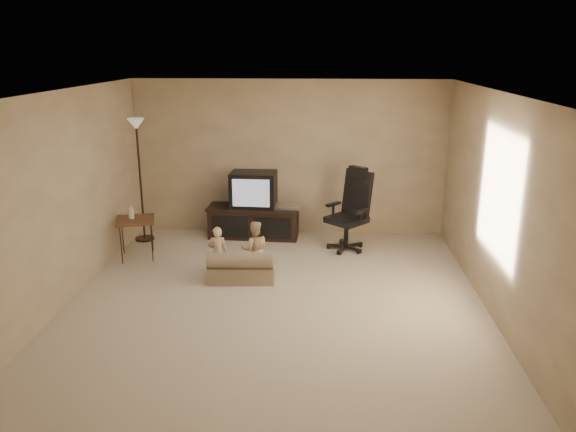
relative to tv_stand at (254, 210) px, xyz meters
name	(u,v)px	position (x,y,z in m)	size (l,w,h in m)	color
floor	(275,303)	(0.56, -2.49, -0.44)	(5.50, 5.50, 0.00)	beige
room_shell	(275,181)	(0.56, -2.49, 1.07)	(5.50, 5.50, 5.50)	silver
tv_stand	(254,210)	(0.00, 0.00, 0.00)	(1.51, 0.61, 1.07)	black
office_chair	(350,220)	(1.52, -0.48, 0.01)	(0.82, 0.82, 1.26)	black
side_table	(135,220)	(-1.60, -1.06, 0.13)	(0.66, 0.66, 0.80)	brown
floor_lamp	(138,153)	(-1.74, -0.28, 0.97)	(0.30, 0.30, 1.94)	black
child_sofa	(241,268)	(0.04, -1.82, -0.27)	(0.90, 0.55, 0.43)	gray
toddler_left	(218,253)	(-0.27, -1.75, -0.09)	(0.26, 0.19, 0.72)	#D8B087
toddler_right	(255,249)	(0.21, -1.66, -0.06)	(0.37, 0.21, 0.77)	#D8B087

